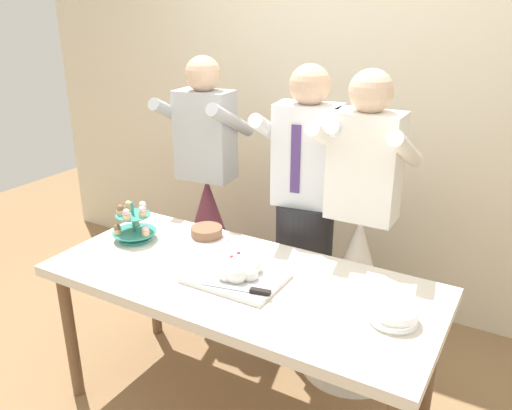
{
  "coord_description": "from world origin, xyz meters",
  "views": [
    {
      "loc": [
        1.1,
        -1.76,
        1.94
      ],
      "look_at": [
        -0.0,
        0.15,
        1.07
      ],
      "focal_mm": 36.34,
      "sensor_mm": 36.0,
      "label": 1
    }
  ],
  "objects_px": {
    "main_cake_tray": "(236,271)",
    "round_cake": "(207,233)",
    "cupcake_stand": "(134,224)",
    "plate_stack": "(394,314)",
    "dessert_table": "(240,291)",
    "person_groom": "(304,232)",
    "person_guest": "(209,227)",
    "person_bride": "(356,275)"
  },
  "relations": [
    {
      "from": "dessert_table",
      "to": "person_bride",
      "type": "relative_size",
      "value": 1.08
    },
    {
      "from": "person_groom",
      "to": "plate_stack",
      "type": "bearing_deg",
      "value": -43.79
    },
    {
      "from": "main_cake_tray",
      "to": "person_bride",
      "type": "bearing_deg",
      "value": 61.58
    },
    {
      "from": "round_cake",
      "to": "person_groom",
      "type": "relative_size",
      "value": 0.14
    },
    {
      "from": "round_cake",
      "to": "person_guest",
      "type": "bearing_deg",
      "value": 124.62
    },
    {
      "from": "person_groom",
      "to": "person_guest",
      "type": "xyz_separation_m",
      "value": [
        -0.72,
        0.09,
        -0.16
      ]
    },
    {
      "from": "dessert_table",
      "to": "person_groom",
      "type": "height_order",
      "value": "person_groom"
    },
    {
      "from": "round_cake",
      "to": "person_guest",
      "type": "distance_m",
      "value": 0.61
    },
    {
      "from": "cupcake_stand",
      "to": "main_cake_tray",
      "type": "height_order",
      "value": "cupcake_stand"
    },
    {
      "from": "cupcake_stand",
      "to": "main_cake_tray",
      "type": "relative_size",
      "value": 0.53
    },
    {
      "from": "main_cake_tray",
      "to": "person_bride",
      "type": "xyz_separation_m",
      "value": [
        0.35,
        0.64,
        -0.24
      ]
    },
    {
      "from": "person_bride",
      "to": "plate_stack",
      "type": "bearing_deg",
      "value": -59.96
    },
    {
      "from": "cupcake_stand",
      "to": "dessert_table",
      "type": "bearing_deg",
      "value": -5.22
    },
    {
      "from": "dessert_table",
      "to": "main_cake_tray",
      "type": "xyz_separation_m",
      "value": [
        -0.0,
        -0.03,
        0.12
      ]
    },
    {
      "from": "cupcake_stand",
      "to": "plate_stack",
      "type": "bearing_deg",
      "value": -2.72
    },
    {
      "from": "person_groom",
      "to": "person_bride",
      "type": "xyz_separation_m",
      "value": [
        0.33,
        -0.04,
        -0.16
      ]
    },
    {
      "from": "plate_stack",
      "to": "round_cake",
      "type": "bearing_deg",
      "value": 165.72
    },
    {
      "from": "main_cake_tray",
      "to": "plate_stack",
      "type": "distance_m",
      "value": 0.71
    },
    {
      "from": "dessert_table",
      "to": "person_guest",
      "type": "xyz_separation_m",
      "value": [
        -0.7,
        0.74,
        -0.12
      ]
    },
    {
      "from": "main_cake_tray",
      "to": "person_bride",
      "type": "height_order",
      "value": "person_bride"
    },
    {
      "from": "plate_stack",
      "to": "person_groom",
      "type": "bearing_deg",
      "value": 136.21
    },
    {
      "from": "main_cake_tray",
      "to": "round_cake",
      "type": "height_order",
      "value": "main_cake_tray"
    },
    {
      "from": "cupcake_stand",
      "to": "main_cake_tray",
      "type": "xyz_separation_m",
      "value": [
        0.69,
        -0.09,
        -0.05
      ]
    },
    {
      "from": "person_bride",
      "to": "person_guest",
      "type": "xyz_separation_m",
      "value": [
        -1.05,
        0.13,
        0.0
      ]
    },
    {
      "from": "dessert_table",
      "to": "main_cake_tray",
      "type": "relative_size",
      "value": 4.15
    },
    {
      "from": "dessert_table",
      "to": "person_groom",
      "type": "bearing_deg",
      "value": 88.6
    },
    {
      "from": "round_cake",
      "to": "person_guest",
      "type": "height_order",
      "value": "person_guest"
    },
    {
      "from": "dessert_table",
      "to": "person_bride",
      "type": "distance_m",
      "value": 0.72
    },
    {
      "from": "cupcake_stand",
      "to": "main_cake_tray",
      "type": "bearing_deg",
      "value": -7.55
    },
    {
      "from": "main_cake_tray",
      "to": "round_cake",
      "type": "relative_size",
      "value": 1.81
    },
    {
      "from": "plate_stack",
      "to": "person_groom",
      "type": "relative_size",
      "value": 0.12
    },
    {
      "from": "cupcake_stand",
      "to": "person_groom",
      "type": "distance_m",
      "value": 0.93
    },
    {
      "from": "plate_stack",
      "to": "main_cake_tray",
      "type": "bearing_deg",
      "value": -177.97
    },
    {
      "from": "person_groom",
      "to": "person_bride",
      "type": "distance_m",
      "value": 0.37
    },
    {
      "from": "person_bride",
      "to": "person_guest",
      "type": "bearing_deg",
      "value": 173.07
    },
    {
      "from": "cupcake_stand",
      "to": "person_bride",
      "type": "distance_m",
      "value": 1.21
    },
    {
      "from": "plate_stack",
      "to": "person_guest",
      "type": "xyz_separation_m",
      "value": [
        -1.4,
        0.75,
        -0.23
      ]
    },
    {
      "from": "round_cake",
      "to": "person_groom",
      "type": "bearing_deg",
      "value": 44.62
    },
    {
      "from": "dessert_table",
      "to": "person_guest",
      "type": "relative_size",
      "value": 1.08
    },
    {
      "from": "dessert_table",
      "to": "round_cake",
      "type": "bearing_deg",
      "value": 144.08
    },
    {
      "from": "dessert_table",
      "to": "person_bride",
      "type": "xyz_separation_m",
      "value": [
        0.35,
        0.61,
        -0.12
      ]
    },
    {
      "from": "plate_stack",
      "to": "round_cake",
      "type": "height_order",
      "value": "plate_stack"
    }
  ]
}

